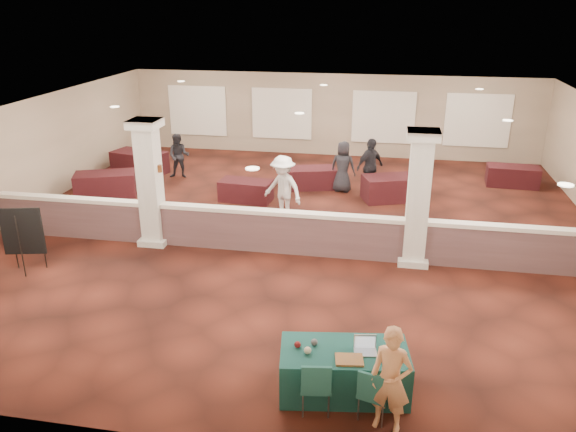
% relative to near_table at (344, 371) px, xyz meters
% --- Properties ---
extents(ground, '(16.00, 16.00, 0.00)m').
position_rel_near_table_xyz_m(ground, '(-1.79, 6.50, -0.38)').
color(ground, '#4F1E13').
rests_on(ground, ground).
extents(wall_back, '(16.00, 0.04, 3.20)m').
position_rel_near_table_xyz_m(wall_back, '(-1.79, 14.50, 1.22)').
color(wall_back, gray).
rests_on(wall_back, ground).
extents(wall_front, '(16.00, 0.04, 3.20)m').
position_rel_near_table_xyz_m(wall_front, '(-1.79, -1.50, 1.22)').
color(wall_front, gray).
rests_on(wall_front, ground).
extents(wall_left, '(0.04, 16.00, 3.20)m').
position_rel_near_table_xyz_m(wall_left, '(-9.79, 6.50, 1.22)').
color(wall_left, gray).
rests_on(wall_left, ground).
extents(ceiling, '(16.00, 16.00, 0.02)m').
position_rel_near_table_xyz_m(ceiling, '(-1.79, 6.50, 2.82)').
color(ceiling, white).
rests_on(ceiling, wall_back).
extents(partition_wall, '(15.60, 0.28, 1.10)m').
position_rel_near_table_xyz_m(partition_wall, '(-1.79, 5.00, 0.18)').
color(partition_wall, brown).
rests_on(partition_wall, ground).
extents(column_left, '(0.72, 0.72, 3.20)m').
position_rel_near_table_xyz_m(column_left, '(-5.29, 5.00, 1.25)').
color(column_left, beige).
rests_on(column_left, ground).
extents(column_right, '(0.72, 0.72, 3.20)m').
position_rel_near_table_xyz_m(column_right, '(1.21, 5.00, 1.25)').
color(column_right, beige).
rests_on(column_right, ground).
extents(sconce_left, '(0.12, 0.12, 0.18)m').
position_rel_near_table_xyz_m(sconce_left, '(-5.57, 5.00, 1.62)').
color(sconce_left, brown).
rests_on(sconce_left, column_left).
extents(sconce_right, '(0.12, 0.12, 0.18)m').
position_rel_near_table_xyz_m(sconce_right, '(-5.01, 5.00, 1.62)').
color(sconce_right, brown).
rests_on(sconce_right, column_left).
extents(near_table, '(2.12, 1.28, 0.77)m').
position_rel_near_table_xyz_m(near_table, '(0.00, 0.00, 0.00)').
color(near_table, '#103D3A').
rests_on(near_table, ground).
extents(conf_chair_main, '(0.55, 0.55, 0.89)m').
position_rel_near_table_xyz_m(conf_chair_main, '(0.48, -0.58, 0.14)').
color(conf_chair_main, '#1E5959').
rests_on(conf_chair_main, ground).
extents(conf_chair_side, '(0.52, 0.53, 0.93)m').
position_rel_near_table_xyz_m(conf_chair_side, '(-0.37, -0.59, 0.16)').
color(conf_chair_side, '#1E5959').
rests_on(conf_chair_side, ground).
extents(easel_board, '(0.90, 0.53, 1.56)m').
position_rel_near_table_xyz_m(easel_board, '(-7.49, 2.91, 0.61)').
color(easel_board, black).
rests_on(easel_board, ground).
extents(woman, '(0.67, 0.53, 1.66)m').
position_rel_near_table_xyz_m(woman, '(0.71, -0.70, 0.45)').
color(woman, tan).
rests_on(woman, ground).
extents(far_table_front_left, '(2.06, 1.54, 0.75)m').
position_rel_near_table_xyz_m(far_table_front_left, '(-8.29, 8.22, -0.01)').
color(far_table_front_left, black).
rests_on(far_table_front_left, ground).
extents(far_table_front_center, '(1.66, 0.93, 0.65)m').
position_rel_near_table_xyz_m(far_table_front_center, '(-3.79, 8.56, -0.06)').
color(far_table_front_center, black).
rests_on(far_table_front_center, ground).
extents(far_table_front_right, '(2.07, 1.51, 0.76)m').
position_rel_near_table_xyz_m(far_table_front_right, '(0.71, 9.47, -0.01)').
color(far_table_front_right, black).
rests_on(far_table_front_right, ground).
extents(far_table_back_left, '(2.09, 1.40, 0.78)m').
position_rel_near_table_xyz_m(far_table_back_left, '(-8.29, 10.78, 0.00)').
color(far_table_back_left, black).
rests_on(far_table_back_left, ground).
extents(far_table_back_center, '(1.82, 1.23, 0.67)m').
position_rel_near_table_xyz_m(far_table_back_center, '(-2.01, 10.19, -0.05)').
color(far_table_back_center, black).
rests_on(far_table_back_center, ground).
extents(far_table_back_right, '(1.70, 0.92, 0.67)m').
position_rel_near_table_xyz_m(far_table_back_right, '(4.63, 11.61, -0.05)').
color(far_table_back_right, black).
rests_on(far_table_back_right, ground).
extents(attendee_a, '(0.79, 0.50, 1.55)m').
position_rel_near_table_xyz_m(attendee_a, '(-6.67, 10.50, 0.39)').
color(attendee_a, black).
rests_on(attendee_a, ground).
extents(attendee_b, '(1.32, 1.02, 1.88)m').
position_rel_near_table_xyz_m(attendee_b, '(-2.35, 7.15, 0.55)').
color(attendee_b, beige).
rests_on(attendee_b, ground).
extents(attendee_c, '(1.11, 1.12, 1.82)m').
position_rel_near_table_xyz_m(attendee_c, '(-0.06, 9.87, 0.52)').
color(attendee_c, black).
rests_on(attendee_c, ground).
extents(attendee_d, '(0.88, 0.57, 1.66)m').
position_rel_near_table_xyz_m(attendee_d, '(-0.93, 10.00, 0.44)').
color(attendee_d, black).
rests_on(attendee_d, ground).
extents(laptop_base, '(0.38, 0.29, 0.02)m').
position_rel_near_table_xyz_m(laptop_base, '(0.32, -0.01, 0.39)').
color(laptop_base, '#B9B9BD').
rests_on(laptop_base, near_table).
extents(laptop_screen, '(0.35, 0.06, 0.23)m').
position_rel_near_table_xyz_m(laptop_screen, '(0.30, 0.11, 0.52)').
color(laptop_screen, '#B9B9BD').
rests_on(laptop_screen, near_table).
extents(screen_glow, '(0.31, 0.05, 0.20)m').
position_rel_near_table_xyz_m(screen_glow, '(0.30, 0.11, 0.50)').
color(screen_glow, silver).
rests_on(screen_glow, near_table).
extents(knitting, '(0.46, 0.37, 0.03)m').
position_rel_near_table_xyz_m(knitting, '(0.09, -0.25, 0.40)').
color(knitting, orange).
rests_on(knitting, near_table).
extents(yarn_cream, '(0.12, 0.12, 0.12)m').
position_rel_near_table_xyz_m(yarn_cream, '(-0.56, -0.19, 0.44)').
color(yarn_cream, '#BEB89D').
rests_on(yarn_cream, near_table).
extents(yarn_red, '(0.11, 0.11, 0.11)m').
position_rel_near_table_xyz_m(yarn_red, '(-0.74, -0.05, 0.44)').
color(yarn_red, maroon).
rests_on(yarn_red, near_table).
extents(yarn_grey, '(0.11, 0.11, 0.11)m').
position_rel_near_table_xyz_m(yarn_grey, '(-0.49, 0.06, 0.44)').
color(yarn_grey, '#4A494E').
rests_on(yarn_grey, near_table).
extents(scissors, '(0.13, 0.05, 0.01)m').
position_rel_near_table_xyz_m(scissors, '(0.72, -0.19, 0.39)').
color(scissors, red).
rests_on(scissors, near_table).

